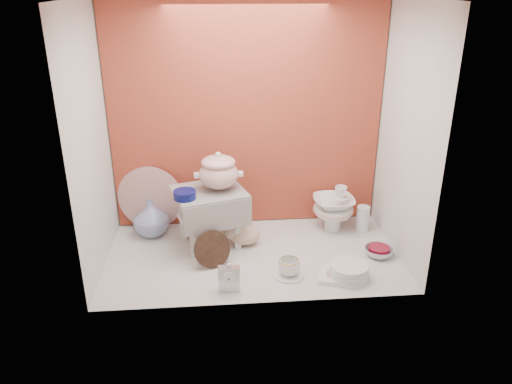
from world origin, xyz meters
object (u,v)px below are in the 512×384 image
floral_platter (150,198)px  plush_pig (245,235)px  soup_tureen (219,171)px  dinner_plate_stack (349,271)px  gold_rim_teacup (289,267)px  blue_white_vase (151,218)px  step_stool (210,217)px  mantel_clock (229,277)px  porcelain_tower (333,208)px  crystal_bowl (379,252)px

floral_platter → plush_pig: (0.62, -0.30, -0.15)m
soup_tureen → floral_platter: (-0.47, 0.24, -0.28)m
plush_pig → dinner_plate_stack: size_ratio=1.05×
gold_rim_teacup → blue_white_vase: bearing=145.0°
step_stool → dinner_plate_stack: bearing=-48.8°
soup_tureen → mantel_clock: bearing=-86.5°
soup_tureen → blue_white_vase: size_ratio=1.16×
soup_tureen → dinner_plate_stack: size_ratio=1.21×
plush_pig → soup_tureen: bearing=177.7°
step_stool → blue_white_vase: step_stool is taller
mantel_clock → porcelain_tower: bearing=46.4°
soup_tureen → porcelain_tower: bearing=8.6°
step_stool → floral_platter: size_ratio=0.97×
step_stool → crystal_bowl: size_ratio=2.44×
mantel_clock → gold_rim_teacup: size_ratio=1.38×
soup_tureen → mantel_clock: soup_tureen is taller
floral_platter → porcelain_tower: size_ratio=1.40×
step_stool → crystal_bowl: (1.04, -0.26, -0.16)m
blue_white_vase → porcelain_tower: bearing=-1.0°
dinner_plate_stack → porcelain_tower: porcelain_tower is taller
plush_pig → blue_white_vase: bearing=-178.9°
step_stool → mantel_clock: size_ratio=2.48×
plush_pig → floral_platter: bearing=173.0°
dinner_plate_stack → step_stool: bearing=148.5°
gold_rim_teacup → mantel_clock: bearing=-161.4°
soup_tureen → dinner_plate_stack: 0.99m
floral_platter → plush_pig: bearing=-26.2°
blue_white_vase → dinner_plate_stack: size_ratio=1.04×
gold_rim_teacup → dinner_plate_stack: size_ratio=0.53×
gold_rim_teacup → crystal_bowl: gold_rim_teacup is taller
dinner_plate_stack → blue_white_vase: bearing=151.6°
floral_platter → mantel_clock: 0.96m
soup_tureen → plush_pig: bearing=-21.4°
mantel_clock → plush_pig: size_ratio=0.70×
plush_pig → gold_rim_teacup: bearing=-40.3°
mantel_clock → porcelain_tower: 1.01m
soup_tureen → plush_pig: size_ratio=1.16×
gold_rim_teacup → crystal_bowl: size_ratio=0.71×
gold_rim_teacup → dinner_plate_stack: (0.34, -0.05, -0.02)m
gold_rim_teacup → porcelain_tower: porcelain_tower is taller
soup_tureen → porcelain_tower: 0.85m
blue_white_vase → crystal_bowl: bearing=-16.0°
porcelain_tower → step_stool: bearing=-171.0°
floral_platter → crystal_bowl: size_ratio=2.51×
mantel_clock → step_stool: bearing=103.8°
mantel_clock → floral_platter: bearing=125.1°
gold_rim_teacup → porcelain_tower: bearing=55.7°
mantel_clock → plush_pig: (0.12, 0.51, -0.01)m
floral_platter → step_stool: bearing=-33.0°
step_stool → gold_rim_teacup: size_ratio=3.43×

